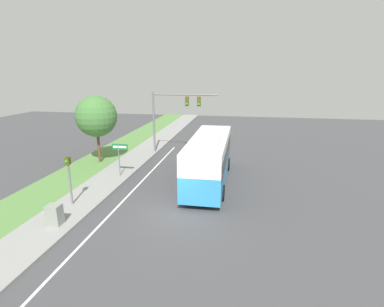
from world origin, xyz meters
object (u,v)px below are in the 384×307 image
pedestrian_signal (69,173)px  street_sign (119,153)px  utility_cabinet (55,215)px  bus (209,157)px  signal_gantry (173,110)px

pedestrian_signal → street_sign: (0.87, 5.44, -0.19)m
street_sign → utility_cabinet: size_ratio=2.46×
street_sign → utility_cabinet: (-0.32, -7.94, -1.24)m
pedestrian_signal → utility_cabinet: pedestrian_signal is taller
utility_cabinet → street_sign: bearing=87.7°
street_sign → pedestrian_signal: bearing=-99.1°
pedestrian_signal → street_sign: pedestrian_signal is taller
pedestrian_signal → utility_cabinet: bearing=-77.7°
street_sign → utility_cabinet: bearing=-92.3°
utility_cabinet → pedestrian_signal: bearing=102.3°
bus → street_sign: size_ratio=3.71×
utility_cabinet → bus: bearing=47.9°
signal_gantry → pedestrian_signal: (-3.33, -13.00, -2.28)m
signal_gantry → utility_cabinet: size_ratio=5.81×
signal_gantry → street_sign: size_ratio=2.36×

